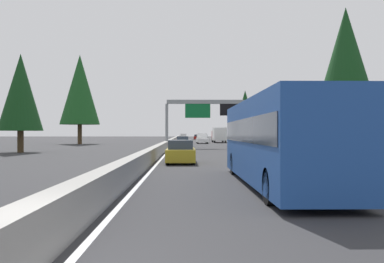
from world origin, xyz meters
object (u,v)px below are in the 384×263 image
conifer_right_near (346,65)px  minivan_mid_center (183,136)px  bus_near_right (278,139)px  box_truck_near_center (219,134)px  pickup_far_left (202,138)px  conifer_left_mid (80,90)px  conifer_right_distant (245,110)px  conifer_left_near (21,92)px  conifer_right_far (285,116)px  sedan_mid_left (183,142)px  sign_gantry_overhead (216,110)px  sedan_distant_b (197,137)px  conifer_right_mid (279,116)px  sedan_far_right (181,152)px

conifer_right_near → minivan_mid_center: bearing=8.5°
bus_near_right → box_truck_near_center: (67.36, -3.50, -0.11)m
pickup_far_left → conifer_left_mid: bearing=101.3°
conifer_right_distant → conifer_left_near: (-75.71, 33.37, -2.60)m
conifer_left_mid → conifer_right_far: bearing=-84.5°
pickup_far_left → minivan_mid_center: bearing=3.7°
conifer_right_far → conifer_left_near: 48.46m
sedan_mid_left → conifer_left_near: 22.23m
conifer_left_mid → minivan_mid_center: bearing=-16.5°
minivan_mid_center → sign_gantry_overhead: bearing=-176.8°
box_truck_near_center → conifer_right_near: conifer_right_near is taller
sedan_mid_left → minivan_mid_center: size_ratio=0.88×
sedan_distant_b → conifer_left_mid: 53.06m
box_truck_near_center → conifer_right_near: 48.03m
conifer_left_near → conifer_right_distant: bearing=-23.8°
sedan_distant_b → box_truck_near_center: box_truck_near_center is taller
conifer_right_near → conifer_left_mid: 48.21m
sedan_mid_left → sedan_distant_b: same height
conifer_right_far → conifer_right_mid: bearing=138.0°
sedan_far_right → sign_gantry_overhead: bearing=-9.4°
sedan_distant_b → sedan_mid_left: bearing=176.5°
bus_near_right → conifer_right_near: conifer_right_near is taller
sign_gantry_overhead → conifer_right_distant: bearing=-11.6°
sign_gantry_overhead → sedan_mid_left: bearing=55.3°
minivan_mid_center → conifer_right_near: bearing=-171.5°
bus_near_right → box_truck_near_center: size_ratio=1.35×
sign_gantry_overhead → sedan_far_right: size_ratio=2.88×
sedan_mid_left → pickup_far_left: size_ratio=0.79×
sedan_far_right → box_truck_near_center: (56.03, -7.15, 0.93)m
pickup_far_left → conifer_right_near: 42.29m
sign_gantry_overhead → minivan_mid_center: 78.65m
sedan_distant_b → conifer_right_mid: bearing=-163.8°
sedan_mid_left → conifer_right_mid: conifer_right_mid is taller
sedan_distant_b → box_truck_near_center: (-36.62, -3.30, 0.93)m
conifer_right_mid → conifer_right_distant: bearing=-0.4°
bus_near_right → pickup_far_left: size_ratio=2.05×
conifer_right_near → sedan_distant_b: bearing=7.0°
conifer_right_near → conifer_right_mid: 38.12m
sedan_far_right → conifer_right_far: conifer_right_far is taller
conifer_right_near → sedan_far_right: bearing=122.2°
sedan_mid_left → conifer_right_far: conifer_right_far is taller
conifer_right_mid → conifer_right_distant: (43.43, -0.33, 3.64)m
conifer_right_far → conifer_left_near: bearing=134.5°
conifer_right_distant → conifer_left_near: size_ratio=1.44×
conifer_right_far → sedan_mid_left: bearing=136.0°
minivan_mid_center → conifer_right_near: size_ratio=0.39×
minivan_mid_center → pickup_far_left: bearing=-176.3°
bus_near_right → conifer_right_distant: (101.57, -13.83, 6.80)m
sedan_distant_b → conifer_right_near: (-83.74, -10.29, 7.08)m
sedan_mid_left → minivan_mid_center: bearing=0.1°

